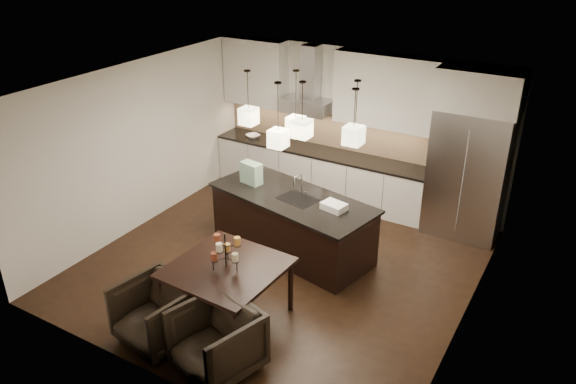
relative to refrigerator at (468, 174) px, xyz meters
The scene contains 37 objects.
floor 3.35m from the refrigerator, 131.42° to the right, with size 5.50×5.50×0.02m, color black.
ceiling 3.62m from the refrigerator, 131.42° to the right, with size 5.50×5.50×0.02m, color white.
wall_back 2.16m from the refrigerator, 169.74° to the left, with size 5.50×0.02×2.80m, color silver.
wall_front 5.56m from the refrigerator, 112.22° to the right, with size 5.50×0.02×2.80m, color silver.
wall_left 5.42m from the refrigerator, 153.91° to the right, with size 0.02×5.50×2.80m, color silver.
wall_right 2.49m from the refrigerator, 74.50° to the right, with size 0.02×5.50×2.80m, color silver.
refrigerator is the anchor object (origin of this frame).
fridge_panel 1.40m from the refrigerator, ahead, with size 1.26×0.72×0.65m, color silver.
lower_cabinets 2.80m from the refrigerator, behind, with size 4.21×0.62×0.88m, color silver.
countertop 2.73m from the refrigerator, behind, with size 4.21×0.66×0.04m, color black.
backsplash 2.75m from the refrigerator, behind, with size 4.21×0.02×0.63m, color #CFAE85.
upper_cab_left 4.35m from the refrigerator, behind, with size 1.25×0.35×1.25m, color silver.
upper_cab_right 1.91m from the refrigerator, behind, with size 1.86×0.35×1.25m, color silver.
hood_canopy 3.09m from the refrigerator, behind, with size 0.90×0.52×0.24m, color #B7B7BA.
hood_chimney 3.28m from the refrigerator, behind, with size 0.30×0.28×0.96m, color #B7B7BA.
fruit_bowl 4.18m from the refrigerator, behind, with size 0.26×0.26×0.06m, color silver.
island_body 2.97m from the refrigerator, 138.60° to the right, with size 2.58×1.03×0.91m, color black.
island_top 2.90m from the refrigerator, 138.60° to the right, with size 2.66×1.11×0.04m, color black.
faucet 2.76m from the refrigerator, 138.17° to the right, with size 0.10×0.25×0.39m, color silver, non-canonical shape.
tote_bag 3.50m from the refrigerator, 148.55° to the right, with size 0.35×0.19×0.35m, color #1E6B4A.
food_container 2.45m from the refrigerator, 125.69° to the right, with size 0.35×0.25×0.10m, color silver.
dining_table 4.40m from the refrigerator, 117.92° to the right, with size 1.35×1.35×0.81m, color black, non-canonical shape.
candelabra 4.35m from the refrigerator, 117.92° to the right, with size 0.39×0.39×0.47m, color black, non-canonical shape.
candle_a 4.29m from the refrigerator, 116.10° to the right, with size 0.08×0.08×0.11m, color beige.
candle_b 4.27m from the refrigerator, 119.58° to the right, with size 0.08×0.08×0.11m, color gold.
candle_c 4.50m from the refrigerator, 118.07° to the right, with size 0.08×0.08×0.11m, color brown.
candle_d 4.21m from the refrigerator, 117.03° to the right, with size 0.08×0.08×0.11m, color gold.
candle_e 4.40m from the refrigerator, 119.69° to the right, with size 0.08×0.08×0.11m, color brown.
candle_f 4.47m from the refrigerator, 116.89° to the right, with size 0.08×0.08×0.11m, color beige.
armchair_left 5.33m from the refrigerator, 118.88° to the right, with size 0.86×0.88×0.80m, color black.
armchair_right 4.98m from the refrigerator, 108.92° to the right, with size 0.87×0.90×0.82m, color black.
pendant_a 3.66m from the refrigerator, 147.55° to the right, with size 0.24×0.24×0.26m, color beige.
pendant_b 2.93m from the refrigerator, 147.25° to the right, with size 0.24×0.24×0.26m, color beige.
pendant_c 3.01m from the refrigerator, 133.97° to the right, with size 0.24×0.24×0.26m, color beige.
pendant_d 2.27m from the refrigerator, 130.03° to the right, with size 0.24×0.24×0.26m, color beige.
pendant_e 2.55m from the refrigerator, 120.81° to the right, with size 0.24×0.24×0.26m, color beige.
pendant_f 3.28m from the refrigerator, 134.99° to the right, with size 0.24×0.24×0.26m, color beige.
Camera 1 is at (3.77, -6.25, 4.78)m, focal length 35.00 mm.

